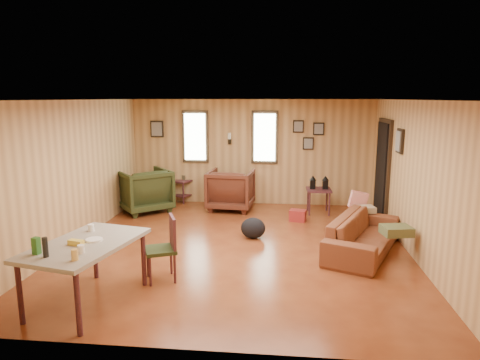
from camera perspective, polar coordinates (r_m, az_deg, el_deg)
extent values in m
cube|color=brown|center=(7.20, -0.33, -8.92)|extent=(5.50, 6.00, 0.02)
cube|color=#997C5B|center=(6.77, -0.35, 10.73)|extent=(5.50, 6.00, 0.02)
cube|color=tan|center=(9.84, 1.56, 3.72)|extent=(5.50, 0.02, 2.40)
cube|color=tan|center=(3.99, -5.06, -7.14)|extent=(5.50, 0.02, 2.40)
cube|color=tan|center=(7.68, -21.27, 0.94)|extent=(0.02, 6.00, 2.40)
cube|color=tan|center=(7.14, 22.27, 0.15)|extent=(0.02, 6.00, 2.40)
cube|color=black|center=(9.95, -5.97, 5.77)|extent=(0.60, 0.05, 1.20)
cube|color=#E0F2D1|center=(9.91, -6.02, 5.75)|extent=(0.48, 0.04, 1.06)
cube|color=black|center=(9.75, 3.32, 5.71)|extent=(0.60, 0.05, 1.20)
cube|color=#E0F2D1|center=(9.71, 3.31, 5.69)|extent=(0.48, 0.04, 1.06)
cube|color=black|center=(9.81, -1.39, 5.17)|extent=(0.07, 0.05, 0.12)
cylinder|color=silver|center=(9.74, -1.43, 5.89)|extent=(0.07, 0.07, 0.14)
cube|color=black|center=(9.02, 18.52, 1.21)|extent=(0.06, 1.00, 2.05)
cube|color=black|center=(9.01, 18.27, 1.22)|extent=(0.04, 0.82, 1.90)
cube|color=black|center=(9.73, 7.79, 7.09)|extent=(0.24, 0.04, 0.28)
cube|color=#9E998C|center=(9.70, 7.79, 7.08)|extent=(0.19, 0.02, 0.22)
cube|color=black|center=(9.75, 10.44, 6.73)|extent=(0.24, 0.04, 0.28)
cube|color=#9E998C|center=(9.72, 10.45, 6.71)|extent=(0.19, 0.02, 0.22)
cube|color=black|center=(9.77, 9.08, 4.83)|extent=(0.24, 0.04, 0.28)
cube|color=#9E998C|center=(9.74, 9.09, 4.81)|extent=(0.19, 0.02, 0.22)
cube|color=black|center=(10.16, -11.00, 6.70)|extent=(0.30, 0.04, 0.38)
cube|color=#9E998C|center=(10.13, -11.05, 6.69)|extent=(0.24, 0.02, 0.31)
cube|color=black|center=(7.87, 20.54, 4.89)|extent=(0.04, 0.34, 0.42)
cube|color=#9E998C|center=(7.86, 20.33, 4.89)|extent=(0.02, 0.27, 0.34)
imported|color=brown|center=(7.10, 16.18, -6.25)|extent=(1.33, 2.06, 0.78)
imported|color=#512518|center=(9.39, -1.23, -1.04)|extent=(1.02, 0.97, 0.98)
imported|color=#2C3518|center=(9.45, -12.64, -1.08)|extent=(1.36, 1.35, 1.02)
cube|color=#52242A|center=(10.19, -7.92, -0.05)|extent=(0.66, 0.63, 0.04)
cube|color=#52242A|center=(10.26, -7.87, -1.94)|extent=(0.60, 0.57, 0.03)
cylinder|color=#52242A|center=(10.23, -9.47, -1.54)|extent=(0.05, 0.05, 0.50)
cylinder|color=#52242A|center=(9.97, -7.56, -1.81)|extent=(0.05, 0.05, 0.50)
cylinder|color=#52242A|center=(10.52, -8.19, -1.17)|extent=(0.05, 0.05, 0.50)
cylinder|color=#52242A|center=(10.26, -6.30, -1.42)|extent=(0.05, 0.05, 0.50)
cube|color=brown|center=(10.25, -8.43, 0.44)|extent=(0.09, 0.05, 0.12)
cube|color=brown|center=(10.12, -7.52, 0.31)|extent=(0.08, 0.05, 0.11)
cube|color=#52242A|center=(9.23, 10.46, -1.29)|extent=(0.53, 0.53, 0.04)
cylinder|color=#52242A|center=(9.07, 9.26, -3.12)|extent=(0.04, 0.04, 0.51)
cylinder|color=#52242A|center=(9.12, 11.82, -3.14)|extent=(0.04, 0.04, 0.51)
cylinder|color=#52242A|center=(9.46, 9.04, -2.52)|extent=(0.04, 0.04, 0.51)
cylinder|color=#52242A|center=(9.51, 11.49, -2.54)|extent=(0.04, 0.04, 0.51)
cube|color=black|center=(9.19, 9.66, -0.60)|extent=(0.12, 0.12, 0.18)
cone|color=black|center=(9.17, 9.69, 0.27)|extent=(0.16, 0.16, 0.10)
cube|color=black|center=(9.22, 11.30, -0.62)|extent=(0.12, 0.12, 0.18)
cone|color=black|center=(9.20, 11.33, 0.25)|extent=(0.16, 0.16, 0.10)
cube|color=maroon|center=(8.66, 7.70, -4.71)|extent=(0.36, 0.29, 0.23)
ellipsoid|color=black|center=(7.54, 1.75, -6.43)|extent=(0.44, 0.34, 0.37)
cube|color=#50542F|center=(6.82, 20.14, -6.34)|extent=(0.47, 0.41, 0.14)
cube|color=red|center=(8.18, 15.49, -2.60)|extent=(0.38, 0.16, 0.37)
cube|color=#9A8768|center=(7.98, 16.24, -3.76)|extent=(0.40, 0.33, 0.10)
cube|color=#9E9585|center=(5.40, -19.91, -8.10)|extent=(1.19, 1.64, 0.05)
cylinder|color=#52242A|center=(5.33, -27.30, -13.28)|extent=(0.07, 0.07, 0.71)
cylinder|color=#52242A|center=(4.85, -20.81, -15.16)|extent=(0.07, 0.07, 0.71)
cylinder|color=#52242A|center=(6.22, -18.78, -9.18)|extent=(0.07, 0.07, 0.71)
cylinder|color=#52242A|center=(5.82, -12.72, -10.28)|extent=(0.07, 0.07, 0.71)
cylinder|color=white|center=(5.05, -20.44, -8.62)|extent=(0.09, 0.09, 0.09)
cylinder|color=white|center=(5.80, -19.25, -6.02)|extent=(0.09, 0.09, 0.09)
cube|color=#2A6624|center=(5.19, -25.52, -7.92)|extent=(0.08, 0.08, 0.19)
cylinder|color=black|center=(5.05, -24.53, -8.15)|extent=(0.07, 0.07, 0.22)
cylinder|color=#D7AA55|center=(4.85, -21.18, -9.28)|extent=(0.09, 0.09, 0.12)
cylinder|color=white|center=(5.43, -18.87, -7.53)|extent=(0.24, 0.24, 0.02)
cube|color=yellow|center=(5.34, -21.03, -7.78)|extent=(0.19, 0.12, 0.06)
cube|color=#2C3518|center=(5.90, -10.55, -9.15)|extent=(0.52, 0.52, 0.05)
cube|color=#52242A|center=(5.85, -8.97, -6.85)|extent=(0.18, 0.36, 0.44)
cylinder|color=#52242A|center=(5.82, -11.89, -11.81)|extent=(0.04, 0.04, 0.42)
cylinder|color=#52242A|center=(5.85, -8.69, -11.56)|extent=(0.04, 0.04, 0.42)
cylinder|color=#52242A|center=(6.12, -12.19, -10.67)|extent=(0.04, 0.04, 0.42)
cylinder|color=#52242A|center=(6.15, -9.16, -10.44)|extent=(0.04, 0.04, 0.42)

